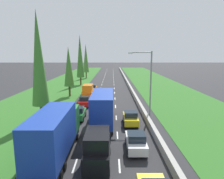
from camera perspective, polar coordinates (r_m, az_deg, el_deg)
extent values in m
plane|color=#28282B|center=(60.00, -0.85, 1.79)|extent=(300.00, 300.00, 0.00)
cube|color=#2D6623|center=(61.55, -12.71, 1.77)|extent=(14.00, 140.00, 0.04)
cube|color=#2D6623|center=(61.41, 12.67, 1.76)|extent=(14.00, 140.00, 0.04)
cube|color=#9E9B93|center=(60.10, 4.59, 2.18)|extent=(0.44, 120.00, 0.85)
cube|color=white|center=(17.00, -10.32, -20.58)|extent=(0.14, 2.00, 0.01)
cube|color=white|center=(22.30, -7.46, -12.77)|extent=(0.14, 2.00, 0.01)
cube|color=white|center=(27.89, -5.81, -8.00)|extent=(0.14, 2.00, 0.01)
cube|color=white|center=(33.62, -4.74, -4.83)|extent=(0.14, 2.00, 0.01)
cube|color=white|center=(39.43, -3.99, -2.60)|extent=(0.14, 2.00, 0.01)
cube|color=white|center=(45.28, -3.43, -0.93)|extent=(0.14, 2.00, 0.01)
cube|color=white|center=(51.18, -3.00, 0.35)|extent=(0.14, 2.00, 0.01)
cube|color=white|center=(57.09, -2.67, 1.36)|extent=(0.14, 2.00, 0.01)
cube|color=white|center=(63.02, -2.39, 2.19)|extent=(0.14, 2.00, 0.01)
cube|color=white|center=(68.96, -2.16, 2.87)|extent=(0.14, 2.00, 0.01)
cube|color=white|center=(74.92, -1.97, 3.44)|extent=(0.14, 2.00, 0.01)
cube|color=white|center=(80.87, -1.81, 3.93)|extent=(0.14, 2.00, 0.01)
cube|color=white|center=(86.84, -1.66, 4.36)|extent=(0.14, 2.00, 0.01)
cube|color=white|center=(92.81, -1.54, 4.72)|extent=(0.14, 2.00, 0.01)
cube|color=white|center=(98.78, -1.43, 5.05)|extent=(0.14, 2.00, 0.01)
cube|color=white|center=(104.76, -1.33, 5.33)|extent=(0.14, 2.00, 0.01)
cube|color=white|center=(110.74, -1.25, 5.59)|extent=(0.14, 2.00, 0.01)
cube|color=white|center=(116.72, -1.17, 5.82)|extent=(0.14, 2.00, 0.01)
cube|color=white|center=(16.76, 2.37, -20.90)|extent=(0.14, 2.00, 0.01)
cube|color=white|center=(22.12, 1.80, -12.88)|extent=(0.14, 2.00, 0.01)
cube|color=white|center=(27.74, 1.47, -8.05)|extent=(0.14, 2.00, 0.01)
cube|color=white|center=(33.49, 1.26, -4.86)|extent=(0.14, 2.00, 0.01)
cube|color=white|center=(39.32, 1.11, -2.61)|extent=(0.14, 2.00, 0.01)
cube|color=white|center=(45.19, 1.00, -0.94)|extent=(0.14, 2.00, 0.01)
cube|color=white|center=(51.10, 0.92, 0.34)|extent=(0.14, 2.00, 0.01)
cube|color=white|center=(57.02, 0.85, 1.36)|extent=(0.14, 2.00, 0.01)
cube|color=white|center=(62.96, 0.80, 2.19)|extent=(0.14, 2.00, 0.01)
cube|color=white|center=(68.90, 0.75, 2.87)|extent=(0.14, 2.00, 0.01)
cube|color=white|center=(74.86, 0.71, 3.44)|extent=(0.14, 2.00, 0.01)
cube|color=white|center=(80.82, 0.68, 3.93)|extent=(0.14, 2.00, 0.01)
cube|color=white|center=(86.79, 0.65, 4.36)|extent=(0.14, 2.00, 0.01)
cube|color=white|center=(92.76, 0.63, 4.73)|extent=(0.14, 2.00, 0.01)
cube|color=white|center=(98.74, 0.61, 5.05)|extent=(0.14, 2.00, 0.01)
cube|color=white|center=(104.72, 0.59, 5.34)|extent=(0.14, 2.00, 0.01)
cube|color=white|center=(110.70, 0.57, 5.59)|extent=(0.14, 2.00, 0.01)
cube|color=white|center=(116.68, 0.56, 5.82)|extent=(0.14, 2.00, 0.01)
cube|color=black|center=(18.40, -15.12, -16.16)|extent=(2.20, 9.40, 0.56)
cube|color=#237A33|center=(21.07, -12.72, -8.15)|extent=(2.40, 2.20, 2.50)
cube|color=#19389E|center=(16.67, -16.43, -11.82)|extent=(2.44, 7.20, 3.30)
cylinder|color=black|center=(21.70, -15.67, -12.84)|extent=(0.22, 0.64, 0.64)
cylinder|color=black|center=(21.21, -9.68, -13.15)|extent=(0.22, 0.64, 0.64)
cylinder|color=black|center=(17.05, -20.97, -19.82)|extent=(0.22, 0.64, 0.64)
cylinder|color=black|center=(16.42, -13.17, -20.61)|extent=(0.22, 0.64, 0.64)
cylinder|color=black|center=(16.19, -22.44, -21.63)|extent=(0.22, 0.64, 0.64)
cylinder|color=black|center=(15.53, -14.15, -22.61)|extent=(0.22, 0.64, 0.64)
cube|color=black|center=(16.49, -3.82, -17.43)|extent=(1.90, 4.90, 1.40)
cube|color=black|center=(15.68, -3.96, -13.88)|extent=(1.80, 3.10, 1.10)
cylinder|color=black|center=(18.23, -6.30, -17.10)|extent=(0.22, 0.64, 0.64)
cylinder|color=black|center=(18.13, -0.57, -17.21)|extent=(0.22, 0.64, 0.64)
cylinder|color=black|center=(15.61, -7.66, -22.17)|extent=(0.22, 0.64, 0.64)
cylinder|color=black|center=(15.49, -0.75, -22.37)|extent=(0.22, 0.64, 0.64)
cube|color=#237A33|center=(27.40, -9.33, -6.89)|extent=(1.68, 3.90, 0.76)
cube|color=#19232D|center=(26.93, -9.47, -5.65)|extent=(1.52, 1.60, 0.64)
cylinder|color=black|center=(28.79, -10.41, -6.88)|extent=(0.22, 0.64, 0.64)
cylinder|color=black|center=(28.54, -7.39, -6.94)|extent=(0.22, 0.64, 0.64)
cylinder|color=black|center=(26.53, -11.37, -8.39)|extent=(0.22, 0.64, 0.64)
cylinder|color=black|center=(26.26, -8.09, -8.48)|extent=(0.22, 0.64, 0.64)
cube|color=white|center=(18.90, 7.04, -14.81)|extent=(1.68, 3.90, 0.76)
cube|color=#19232D|center=(18.35, 7.20, -13.22)|extent=(1.52, 1.60, 0.64)
cylinder|color=black|center=(20.09, 4.38, -14.40)|extent=(0.22, 0.64, 0.64)
cylinder|color=black|center=(20.25, 8.81, -14.28)|extent=(0.22, 0.64, 0.64)
cylinder|color=black|center=(17.92, 4.96, -17.59)|extent=(0.22, 0.64, 0.64)
cylinder|color=black|center=(18.10, 9.99, -17.42)|extent=(0.22, 0.64, 0.64)
cube|color=yellow|center=(25.21, 5.53, -8.31)|extent=(1.68, 3.90, 0.76)
cube|color=#19232D|center=(24.71, 5.62, -6.99)|extent=(1.52, 1.60, 0.64)
cylinder|color=black|center=(26.42, 3.62, -8.29)|extent=(0.22, 0.64, 0.64)
cylinder|color=black|center=(26.55, 6.93, -8.25)|extent=(0.22, 0.64, 0.64)
cylinder|color=black|center=(24.14, 3.96, -10.09)|extent=(0.22, 0.64, 0.64)
cylinder|color=black|center=(24.28, 7.59, -10.04)|extent=(0.22, 0.64, 0.64)
cube|color=red|center=(34.00, -7.46, -3.51)|extent=(1.68, 3.90, 0.76)
cube|color=#19232D|center=(33.55, -7.56, -2.47)|extent=(1.52, 1.60, 0.64)
cylinder|color=black|center=(35.36, -8.41, -3.64)|extent=(0.22, 0.64, 0.64)
cylinder|color=black|center=(35.16, -5.96, -3.66)|extent=(0.22, 0.64, 0.64)
cylinder|color=black|center=(33.04, -9.04, -4.63)|extent=(0.22, 0.64, 0.64)
cylinder|color=black|center=(32.83, -6.41, -4.66)|extent=(0.22, 0.64, 0.64)
cube|color=orange|center=(39.43, -6.57, -1.13)|extent=(1.90, 4.90, 1.40)
cube|color=orange|center=(38.92, -6.65, 0.59)|extent=(1.80, 3.10, 1.10)
cylinder|color=black|center=(41.16, -7.50, -1.67)|extent=(0.22, 0.64, 0.64)
cylinder|color=black|center=(40.96, -5.09, -1.68)|extent=(0.22, 0.64, 0.64)
cylinder|color=black|center=(38.22, -8.11, -2.60)|extent=(0.22, 0.64, 0.64)
cylinder|color=black|center=(38.00, -5.51, -2.61)|extent=(0.22, 0.64, 0.64)
cube|color=black|center=(25.10, -2.29, -8.59)|extent=(2.20, 9.40, 0.56)
cube|color=red|center=(28.14, -1.99, -3.29)|extent=(2.40, 2.20, 2.50)
cube|color=#19389E|center=(23.49, -2.45, -4.99)|extent=(2.44, 7.20, 3.30)
cylinder|color=black|center=(28.39, -4.27, -6.98)|extent=(0.22, 0.64, 0.64)
cylinder|color=black|center=(28.31, 0.29, -7.00)|extent=(0.22, 0.64, 0.64)
cylinder|color=black|center=(23.23, -5.34, -10.93)|extent=(0.22, 0.64, 0.64)
cylinder|color=black|center=(23.12, 0.29, -10.99)|extent=(0.22, 0.64, 0.64)
cylinder|color=black|center=(22.23, -5.62, -11.93)|extent=(0.22, 0.64, 0.64)
cylinder|color=black|center=(22.12, 0.29, -11.99)|extent=(0.22, 0.64, 0.64)
cube|color=orange|center=(46.47, -5.26, 0.20)|extent=(1.68, 3.90, 0.76)
cube|color=#19232D|center=(46.06, -5.30, 0.99)|extent=(1.52, 1.60, 0.64)
cylinder|color=black|center=(47.80, -6.02, 0.00)|extent=(0.22, 0.64, 0.64)
cylinder|color=black|center=(47.66, -4.20, -0.01)|extent=(0.22, 0.64, 0.64)
cylinder|color=black|center=(45.44, -6.35, -0.54)|extent=(0.22, 0.64, 0.64)
cylinder|color=black|center=(45.29, -4.44, -0.54)|extent=(0.22, 0.64, 0.64)
cylinder|color=#4C3823|center=(27.61, -19.12, -6.33)|extent=(0.41, 0.41, 2.20)
cone|color=#3D752D|center=(26.57, -19.99, 8.32)|extent=(2.15, 2.15, 11.79)
cylinder|color=#4C3823|center=(42.05, -11.72, -0.46)|extent=(0.39, 0.39, 2.20)
cone|color=#3D752D|center=(41.44, -11.97, 6.45)|extent=(2.05, 2.05, 7.94)
cylinder|color=#4C3823|center=(57.30, -8.64, 2.40)|extent=(0.41, 0.41, 2.20)
cone|color=#3D752D|center=(56.81, -8.82, 9.37)|extent=(2.15, 2.15, 11.72)
cylinder|color=#4C3823|center=(72.97, -7.09, 4.06)|extent=(0.40, 0.40, 2.20)
cone|color=#4C7F38|center=(72.59, -7.20, 8.83)|extent=(2.10, 2.10, 9.94)
cylinder|color=gray|center=(27.63, 11.24, 1.28)|extent=(0.20, 0.20, 9.00)
cylinder|color=gray|center=(27.09, 8.60, 10.42)|extent=(2.80, 0.12, 0.12)
cube|color=silver|center=(26.92, 5.60, 10.28)|extent=(0.60, 0.28, 0.20)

